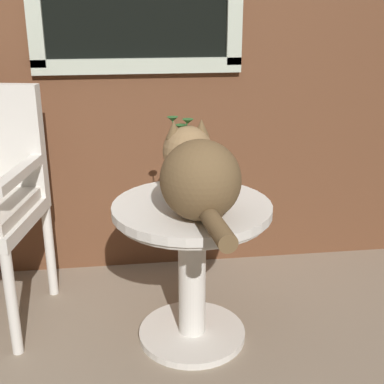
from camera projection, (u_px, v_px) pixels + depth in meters
The scene contains 5 objects.
ground_plane at pixel (128, 350), 2.12m from camera, with size 6.00×6.00×0.00m, color gray.
back_wall at pixel (114, 9), 2.38m from camera, with size 4.00×0.07×2.60m.
wicker_side_table at pixel (192, 246), 2.06m from camera, with size 0.62×0.62×0.60m.
cat at pixel (198, 174), 1.86m from camera, with size 0.32×0.65×0.32m.
pewter_vase_with_ivy at pixel (177, 171), 2.08m from camera, with size 0.13×0.13×0.31m.
Camera 1 is at (0.03, -1.79, 1.33)m, focal length 48.64 mm.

